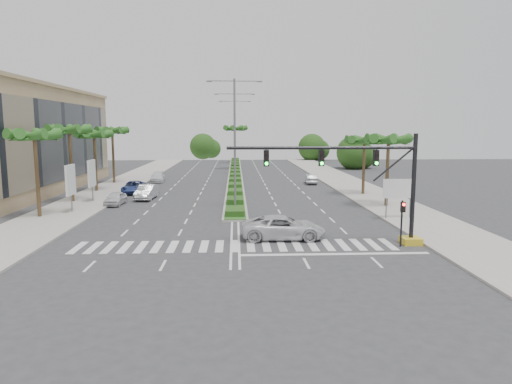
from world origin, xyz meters
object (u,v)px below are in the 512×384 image
car_parked_c (134,187)px  car_right (311,179)px  car_parked_a (115,198)px  car_crossing (283,227)px  car_parked_b (147,192)px  car_parked_d (157,177)px

car_parked_c → car_right: 23.55m
car_parked_a → car_crossing: (15.11, -14.53, 0.15)m
car_parked_a → car_parked_b: 4.33m
car_parked_d → car_right: car_parked_d is taller
car_parked_b → car_parked_d: (-1.53, 15.93, -0.11)m
car_parked_a → car_parked_c: bearing=92.1°
car_parked_a → car_parked_d: bearing=89.7°
car_parked_b → car_crossing: car_crossing is taller
car_parked_d → car_crossing: bearing=-73.0°
car_parked_c → car_right: bearing=16.1°
car_parked_c → car_parked_d: bearing=82.0°
car_right → car_crossing: bearing=81.9°
car_parked_d → car_right: (21.31, -3.31, -0.02)m
car_crossing → car_right: car_crossing is taller
car_parked_b → car_parked_d: car_parked_b is taller
car_parked_b → car_right: 23.46m
car_parked_a → car_parked_c: car_parked_c is taller
car_crossing → car_parked_c: bearing=34.5°
car_right → car_parked_c: bearing=24.6°
car_parked_c → car_right: size_ratio=1.29×
car_parked_b → car_crossing: (12.74, -18.15, 0.03)m
car_parked_b → car_crossing: bearing=-50.8°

